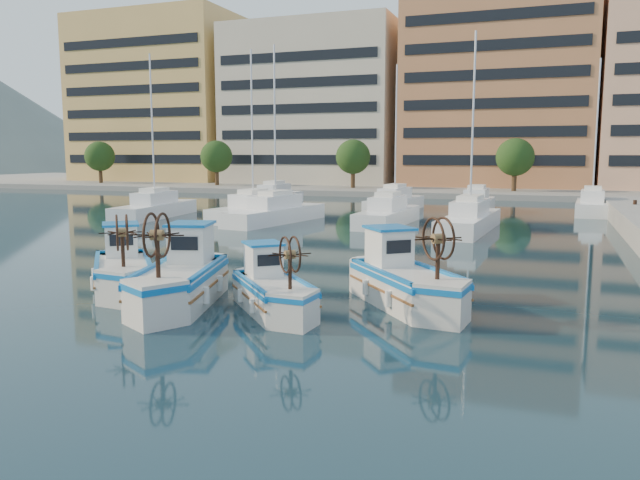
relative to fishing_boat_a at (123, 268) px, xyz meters
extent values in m
plane|color=#193142|center=(5.81, -0.91, -0.76)|extent=(300.00, 300.00, 0.00)
cube|color=gray|center=(5.81, 66.09, -0.46)|extent=(180.00, 40.00, 0.60)
cube|color=#E0B15F|center=(-42.19, 64.09, 11.84)|extent=(24.00, 14.00, 24.00)
cube|color=black|center=(-42.19, 57.09, 11.84)|extent=(22.08, 0.12, 21.60)
cube|color=beige|center=(-17.19, 64.09, 10.34)|extent=(23.00, 14.00, 21.00)
cube|color=black|center=(-17.19, 57.09, 10.34)|extent=(21.16, 0.12, 18.90)
cube|color=#C37A4B|center=(6.81, 64.09, 12.34)|extent=(22.00, 14.00, 25.00)
cube|color=black|center=(6.81, 57.09, 12.34)|extent=(20.24, 0.12, 22.50)
cylinder|color=#3F2B19|center=(-44.19, 52.59, 0.74)|extent=(0.50, 0.50, 3.00)
sphere|color=#26491A|center=(-44.19, 52.59, 3.44)|extent=(4.00, 4.00, 4.00)
cylinder|color=#3F2B19|center=(-26.19, 52.59, 0.74)|extent=(0.50, 0.50, 3.00)
sphere|color=#26491A|center=(-26.19, 52.59, 3.44)|extent=(4.00, 4.00, 4.00)
cylinder|color=#3F2B19|center=(-8.19, 52.59, 0.74)|extent=(0.50, 0.50, 3.00)
sphere|color=#26491A|center=(-8.19, 52.59, 3.44)|extent=(4.00, 4.00, 4.00)
cylinder|color=#3F2B19|center=(9.81, 52.59, 0.74)|extent=(0.50, 0.50, 3.00)
sphere|color=#26491A|center=(9.81, 52.59, 3.44)|extent=(4.00, 4.00, 4.00)
cube|color=white|center=(-13.25, 20.80, -0.26)|extent=(3.28, 9.45, 1.00)
cylinder|color=silver|center=(-13.25, 20.80, 5.24)|extent=(0.12, 0.12, 11.00)
cube|color=white|center=(-5.82, 21.66, -0.26)|extent=(3.30, 8.45, 1.00)
cylinder|color=silver|center=(-5.82, 21.66, 5.24)|extent=(0.12, 0.12, 11.00)
cube|color=white|center=(-3.60, 20.53, -0.26)|extent=(3.71, 9.61, 1.00)
cylinder|color=silver|center=(-3.60, 20.53, 5.24)|extent=(0.12, 0.12, 11.00)
cube|color=white|center=(3.68, 21.95, -0.26)|extent=(2.50, 8.43, 1.00)
cube|color=white|center=(9.06, 20.35, -0.26)|extent=(2.79, 9.99, 1.00)
cylinder|color=silver|center=(9.06, 20.35, 5.24)|extent=(0.12, 0.12, 11.00)
cube|color=white|center=(-9.90, 34.23, -0.26)|extent=(2.32, 8.91, 1.00)
cube|color=white|center=(1.72, 32.09, -0.26)|extent=(3.16, 8.76, 1.00)
cylinder|color=silver|center=(1.72, 32.09, 5.24)|extent=(0.12, 0.12, 11.00)
cube|color=white|center=(8.08, 32.75, -0.26)|extent=(2.25, 8.59, 1.00)
cube|color=white|center=(16.47, 33.98, -0.26)|extent=(2.62, 7.34, 1.00)
cylinder|color=silver|center=(16.47, 33.98, 5.24)|extent=(0.12, 0.12, 11.00)
cube|color=silver|center=(0.09, -0.11, -0.25)|extent=(3.91, 4.26, 1.02)
cube|color=#0E67B9|center=(0.09, -0.11, 0.14)|extent=(4.02, 4.39, 0.15)
cube|color=#1775B9|center=(0.09, -0.11, 0.08)|extent=(3.35, 3.70, 0.06)
cube|color=white|center=(-0.64, 0.80, 0.79)|extent=(1.62, 1.65, 1.06)
cube|color=#0E67B9|center=(-0.64, 0.80, 1.37)|extent=(1.82, 1.85, 0.08)
cylinder|color=#331E14|center=(1.18, -1.46, 0.82)|extent=(0.12, 0.12, 1.12)
cylinder|color=brown|center=(1.18, -1.46, 1.42)|extent=(0.41, 0.41, 0.27)
torus|color=#331E14|center=(1.07, -1.56, 1.42)|extent=(0.76, 0.92, 1.13)
torus|color=#331E14|center=(1.29, -1.37, 1.42)|extent=(0.76, 0.92, 1.13)
cube|color=silver|center=(3.00, -1.16, -0.20)|extent=(3.06, 4.82, 1.12)
cube|color=#0E67B9|center=(3.00, -1.16, 0.23)|extent=(3.15, 4.96, 0.17)
cube|color=#1775B9|center=(3.00, -1.16, 0.16)|extent=(2.53, 4.28, 0.06)
cube|color=white|center=(2.65, 0.07, 0.95)|extent=(1.50, 1.65, 1.17)
cube|color=#0E67B9|center=(2.65, 0.07, 1.58)|extent=(1.70, 1.85, 0.09)
cylinder|color=#331E14|center=(3.52, -3.00, 0.98)|extent=(0.13, 0.13, 1.23)
cylinder|color=brown|center=(3.52, -3.00, 1.64)|extent=(0.41, 0.38, 0.30)
torus|color=#331E14|center=(3.37, -3.05, 1.64)|extent=(0.41, 1.22, 1.24)
torus|color=#331E14|center=(3.67, -2.96, 1.64)|extent=(0.41, 1.22, 1.24)
cube|color=silver|center=(6.02, -0.95, -0.31)|extent=(3.52, 3.70, 0.90)
cube|color=#0E67B9|center=(6.02, -0.95, 0.03)|extent=(3.63, 3.82, 0.14)
cube|color=#1775B9|center=(6.02, -0.95, -0.02)|extent=(3.03, 3.21, 0.05)
cube|color=white|center=(5.34, -0.18, 0.61)|extent=(1.44, 1.45, 0.94)
cube|color=#0E67B9|center=(5.34, -0.18, 1.12)|extent=(1.62, 1.63, 0.07)
cylinder|color=#331E14|center=(7.03, -2.10, 0.63)|extent=(0.10, 0.10, 0.99)
cylinder|color=brown|center=(7.03, -2.10, 1.16)|extent=(0.36, 0.36, 0.24)
torus|color=#331E14|center=(6.94, -2.18, 1.16)|extent=(0.70, 0.79, 1.00)
torus|color=#331E14|center=(7.13, -2.01, 1.16)|extent=(0.70, 0.79, 1.00)
cube|color=silver|center=(9.49, 1.07, -0.22)|extent=(4.13, 4.48, 1.07)
cube|color=#0E67B9|center=(9.49, 1.07, 0.19)|extent=(4.26, 4.61, 0.16)
cube|color=#1775B9|center=(9.49, 1.07, 0.12)|extent=(3.55, 3.89, 0.06)
cube|color=white|center=(8.72, 2.01, 0.88)|extent=(1.71, 1.74, 1.12)
cube|color=#0E67B9|center=(8.72, 2.01, 1.49)|extent=(1.92, 1.95, 0.08)
cylinder|color=#331E14|center=(10.66, -0.35, 0.91)|extent=(0.12, 0.12, 1.18)
cylinder|color=brown|center=(10.66, -0.35, 1.54)|extent=(0.43, 0.43, 0.29)
torus|color=#331E14|center=(10.54, -0.45, 1.54)|extent=(0.81, 0.97, 1.19)
torus|color=#331E14|center=(10.77, -0.25, 1.54)|extent=(0.81, 0.97, 1.19)
camera|label=1|loc=(13.43, -17.13, 3.83)|focal=35.00mm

